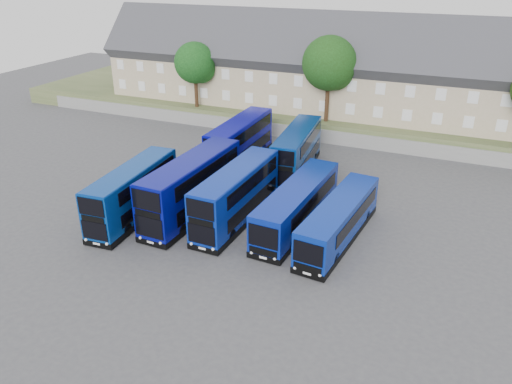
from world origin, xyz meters
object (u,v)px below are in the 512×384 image
object	(u,v)px
coach_east_a	(297,206)
dd_front_mid	(192,188)
tree_mid	(331,65)
dd_front_left	(133,194)
tree_west	(196,64)

from	to	relation	value
coach_east_a	dd_front_mid	bearing A→B (deg)	-166.53
dd_front_mid	tree_mid	bearing A→B (deg)	80.07
dd_front_left	tree_west	xyz separation A→B (m)	(-7.55, 23.64, 5.08)
dd_front_left	tree_west	bearing A→B (deg)	103.56
dd_front_mid	tree_mid	size ratio (longest dim) A/B	1.24
dd_front_mid	coach_east_a	size ratio (longest dim) A/B	0.97
tree_west	tree_mid	bearing A→B (deg)	1.79
dd_front_mid	tree_west	xyz separation A→B (m)	(-11.42, 21.38, 4.84)
coach_east_a	tree_mid	size ratio (longest dim) A/B	1.29
dd_front_left	tree_west	size ratio (longest dim) A/B	1.34
tree_west	dd_front_left	bearing A→B (deg)	-72.28
dd_front_left	tree_west	world-z (taller)	tree_west
coach_east_a	tree_west	distance (m)	28.42
dd_front_mid	tree_west	distance (m)	24.72
tree_west	tree_mid	world-z (taller)	tree_mid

